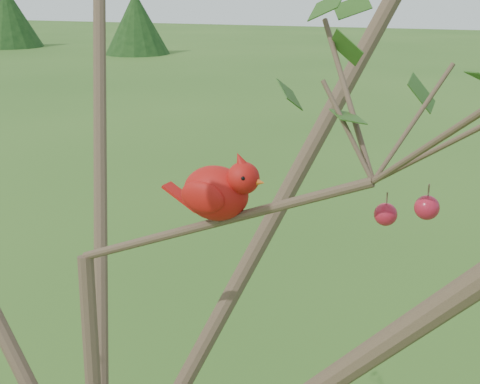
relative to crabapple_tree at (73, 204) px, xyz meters
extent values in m
sphere|color=#A8172B|center=(0.61, 0.09, 0.04)|extent=(0.04, 0.04, 0.04)
sphere|color=#A8172B|center=(0.54, 0.13, 0.00)|extent=(0.04, 0.04, 0.04)
ellipsoid|color=#B5110F|center=(0.24, 0.10, 0.02)|extent=(0.14, 0.11, 0.10)
sphere|color=#B5110F|center=(0.30, 0.09, 0.06)|extent=(0.07, 0.07, 0.06)
cone|color=#B5110F|center=(0.29, 0.09, 0.08)|extent=(0.05, 0.04, 0.04)
cone|color=#D85914|center=(0.33, 0.09, 0.05)|extent=(0.03, 0.02, 0.02)
ellipsoid|color=black|center=(0.32, 0.09, 0.05)|extent=(0.02, 0.03, 0.03)
cube|color=#B5110F|center=(0.17, 0.11, 0.00)|extent=(0.08, 0.04, 0.04)
ellipsoid|color=#B5110F|center=(0.24, 0.14, 0.02)|extent=(0.09, 0.04, 0.06)
ellipsoid|color=#B5110F|center=(0.23, 0.06, 0.02)|extent=(0.09, 0.04, 0.06)
cylinder|color=#3C2D20|center=(-11.54, 20.44, -1.03)|extent=(0.33, 0.33, 2.17)
cone|color=black|center=(-11.54, 20.44, -0.94)|extent=(2.54, 2.54, 2.35)
cylinder|color=#3C2D20|center=(-18.24, 21.08, -0.92)|extent=(0.36, 0.36, 2.40)
cone|color=black|center=(-18.24, 21.08, -0.82)|extent=(2.80, 2.80, 2.60)
camera|label=1|loc=(0.64, -0.86, 0.37)|focal=45.00mm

